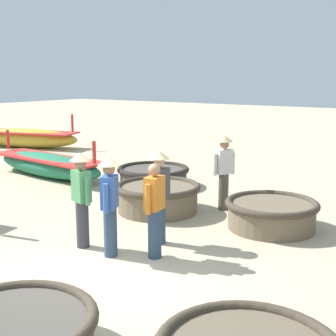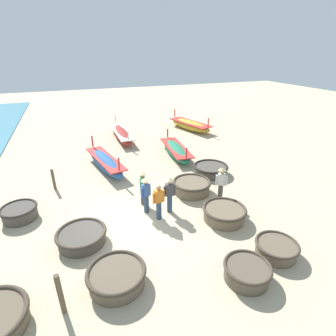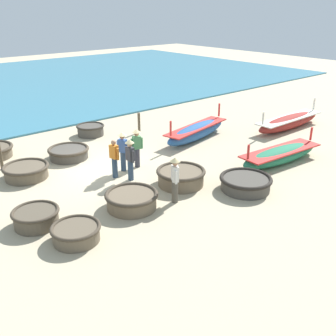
# 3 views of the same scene
# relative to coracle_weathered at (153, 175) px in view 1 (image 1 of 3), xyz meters

# --- Properties ---
(ground_plane) EXTENTS (80.00, 80.00, 0.00)m
(ground_plane) POSITION_rel_coracle_weathered_xyz_m (-5.25, -2.87, -0.29)
(ground_plane) COLOR #BCAD8C
(coracle_weathered) EXTENTS (1.95, 1.95, 0.53)m
(coracle_weathered) POSITION_rel_coracle_weathered_xyz_m (0.00, 0.00, 0.00)
(coracle_weathered) COLOR #4C473F
(coracle_weathered) RESTS_ON ground
(coracle_far_right) EXTENTS (1.81, 1.81, 0.56)m
(coracle_far_right) POSITION_rel_coracle_weathered_xyz_m (-1.62, -4.03, 0.02)
(coracle_far_right) COLOR brown
(coracle_far_right) RESTS_ON ground
(coracle_front_left) EXTENTS (1.82, 1.82, 0.50)m
(coracle_front_left) POSITION_rel_coracle_weathered_xyz_m (-7.23, -3.44, -0.02)
(coracle_front_left) COLOR #4C473F
(coracle_front_left) RESTS_ON ground
(coracle_beside_post) EXTENTS (1.88, 1.88, 0.62)m
(coracle_beside_post) POSITION_rel_coracle_weathered_xyz_m (-1.91, -1.51, 0.05)
(coracle_beside_post) COLOR brown
(coracle_beside_post) RESTS_ON ground
(long_boat_ochre_hull) EXTENTS (1.47, 4.53, 1.24)m
(long_boat_ochre_hull) POSITION_rel_coracle_weathered_xyz_m (-0.76, 3.30, 0.07)
(long_boat_ochre_hull) COLOR #237551
(long_boat_ochre_hull) RESTS_ON ground
(long_boat_white_hull) EXTENTS (2.50, 4.82, 1.43)m
(long_boat_white_hull) POSITION_rel_coracle_weathered_xyz_m (2.68, 8.47, 0.12)
(long_boat_white_hull) COLOR gold
(long_boat_white_hull) RESTS_ON ground
(fisherman_hauling) EXTENTS (0.53, 0.26, 1.57)m
(fisherman_hauling) POSITION_rel_coracle_weathered_xyz_m (-4.12, -3.03, 0.55)
(fisherman_hauling) COLOR #2D425B
(fisherman_hauling) RESTS_ON ground
(fisherman_crouching) EXTENTS (0.36, 0.51, 1.67)m
(fisherman_crouching) POSITION_rel_coracle_weathered_xyz_m (-4.42, -1.71, 0.67)
(fisherman_crouching) COLOR #383842
(fisherman_crouching) RESTS_ON ground
(fisherman_by_coracle) EXTENTS (0.53, 0.36, 1.67)m
(fisherman_by_coracle) POSITION_rel_coracle_weathered_xyz_m (-3.52, -2.70, 0.67)
(fisherman_by_coracle) COLOR #2D425B
(fisherman_by_coracle) RESTS_ON ground
(fisherman_standing_left) EXTENTS (0.46, 0.37, 1.67)m
(fisherman_standing_left) POSITION_rel_coracle_weathered_xyz_m (-0.98, -2.64, 0.67)
(fisherman_standing_left) COLOR #4C473D
(fisherman_standing_left) RESTS_ON ground
(fisherman_with_hat) EXTENTS (0.49, 0.36, 1.67)m
(fisherman_with_hat) POSITION_rel_coracle_weathered_xyz_m (-4.47, -2.39, 0.67)
(fisherman_with_hat) COLOR #2D425B
(fisherman_with_hat) RESTS_ON ground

